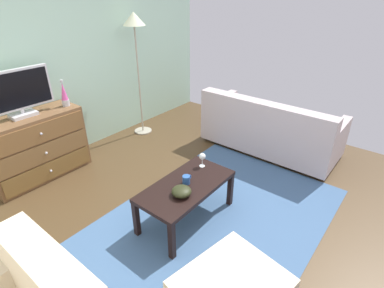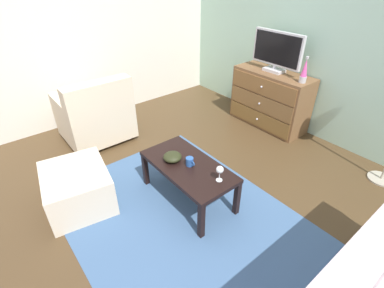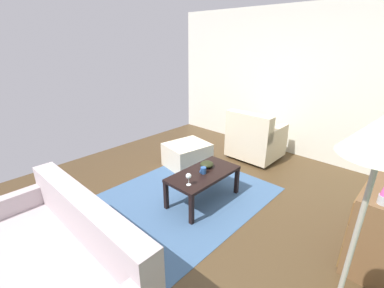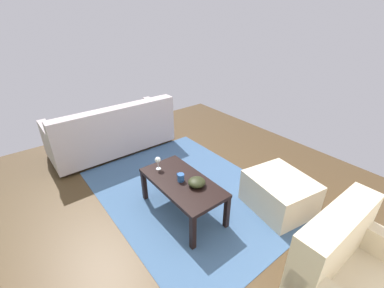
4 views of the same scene
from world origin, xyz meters
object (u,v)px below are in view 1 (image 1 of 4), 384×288
object	(u,v)px
tv	(17,92)
standing_lamp	(135,31)
coffee_table	(186,189)
lava_lamp	(64,94)
mug	(186,180)
couch_large	(269,130)
bowl_decorative	(181,191)
wine_glass	(202,157)
dresser	(36,147)

from	to	relation	value
tv	standing_lamp	size ratio (longest dim) A/B	0.42
coffee_table	standing_lamp	distance (m)	2.53
lava_lamp	tv	bearing A→B (deg)	172.27
standing_lamp	mug	bearing A→B (deg)	-121.36
couch_large	bowl_decorative	bearing A→B (deg)	-177.52
tv	wine_glass	xyz separation A→B (m)	(0.91, -1.90, -0.55)
bowl_decorative	couch_large	distance (m)	2.04
coffee_table	standing_lamp	world-z (taller)	standing_lamp
tv	lava_lamp	bearing A→B (deg)	-7.73
coffee_table	couch_large	world-z (taller)	couch_large
tv	bowl_decorative	distance (m)	2.18
mug	tv	bearing A→B (deg)	106.03
dresser	bowl_decorative	xyz separation A→B (m)	(0.36, -2.02, 0.07)
dresser	bowl_decorative	distance (m)	2.06
dresser	wine_glass	world-z (taller)	dresser
bowl_decorative	mug	bearing A→B (deg)	25.67
dresser	standing_lamp	bearing A→B (deg)	-1.64
standing_lamp	tv	bearing A→B (deg)	177.59
mug	bowl_decorative	bearing A→B (deg)	-154.33
wine_glass	coffee_table	bearing A→B (deg)	-168.07
dresser	bowl_decorative	bearing A→B (deg)	-79.82
wine_glass	dresser	bearing A→B (deg)	115.25
dresser	lava_lamp	distance (m)	0.72
couch_large	dresser	bearing A→B (deg)	141.02
dresser	lava_lamp	xyz separation A→B (m)	(0.47, -0.04, 0.55)
lava_lamp	mug	distance (m)	1.96
lava_lamp	standing_lamp	size ratio (longest dim) A/B	0.18
tv	couch_large	xyz separation A→B (m)	(2.42, -1.96, -0.78)
coffee_table	bowl_decorative	bearing A→B (deg)	-154.74
tv	lava_lamp	distance (m)	0.52
wine_glass	bowl_decorative	world-z (taller)	wine_glass
coffee_table	couch_large	bearing A→B (deg)	0.42
coffee_table	wine_glass	xyz separation A→B (m)	(0.36, 0.08, 0.17)
coffee_table	couch_large	size ratio (longest dim) A/B	0.53
bowl_decorative	standing_lamp	size ratio (longest dim) A/B	0.10
wine_glass	standing_lamp	size ratio (longest dim) A/B	0.09
dresser	couch_large	size ratio (longest dim) A/B	0.60
tv	coffee_table	bearing A→B (deg)	-74.47
dresser	coffee_table	distance (m)	2.02
tv	lava_lamp	xyz separation A→B (m)	(0.50, -0.07, -0.14)
tv	standing_lamp	world-z (taller)	standing_lamp
tv	wine_glass	world-z (taller)	tv
tv	bowl_decorative	xyz separation A→B (m)	(0.39, -2.05, -0.63)
lava_lamp	wine_glass	xyz separation A→B (m)	(0.42, -1.83, -0.41)
wine_glass	standing_lamp	world-z (taller)	standing_lamp
dresser	coffee_table	world-z (taller)	dresser
wine_glass	bowl_decorative	size ratio (longest dim) A/B	0.84
dresser	lava_lamp	size ratio (longest dim) A/B	3.44
wine_glass	bowl_decorative	xyz separation A→B (m)	(-0.52, -0.15, -0.07)
bowl_decorative	couch_large	bearing A→B (deg)	2.48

